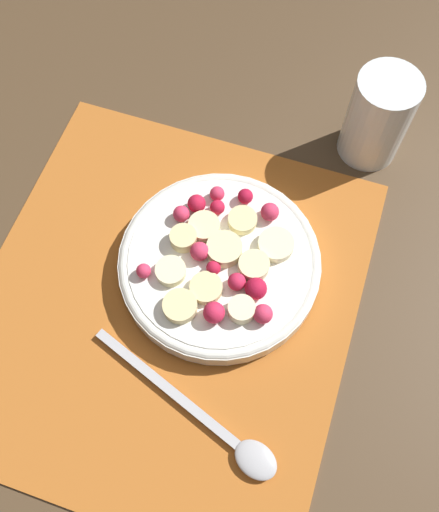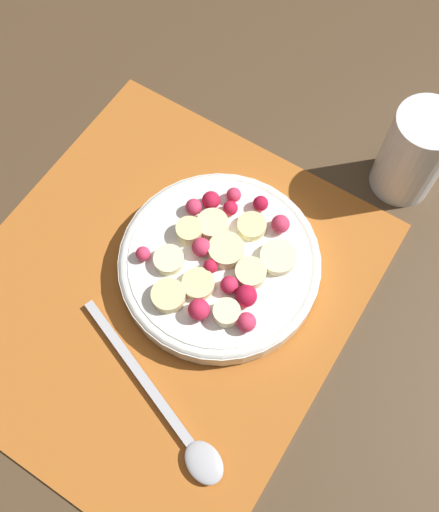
{
  "view_description": "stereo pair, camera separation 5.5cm",
  "coord_description": "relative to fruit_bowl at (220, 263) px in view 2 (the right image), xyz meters",
  "views": [
    {
      "loc": [
        -0.16,
        -0.11,
        0.54
      ],
      "look_at": [
        0.05,
        -0.04,
        0.04
      ],
      "focal_mm": 40.0,
      "sensor_mm": 36.0,
      "label": 1
    },
    {
      "loc": [
        -0.14,
        -0.16,
        0.54
      ],
      "look_at": [
        0.05,
        -0.04,
        0.04
      ],
      "focal_mm": 40.0,
      "sensor_mm": 36.0,
      "label": 2
    }
  ],
  "objects": [
    {
      "name": "drinking_glass",
      "position": [
        0.2,
        -0.11,
        0.03
      ],
      "size": [
        0.07,
        0.07,
        0.11
      ],
      "color": "white",
      "rests_on": "ground_plane"
    },
    {
      "name": "placemat",
      "position": [
        -0.05,
        0.04,
        -0.02
      ],
      "size": [
        0.41,
        0.37,
        0.01
      ],
      "color": "#B26023",
      "rests_on": "ground_plane"
    },
    {
      "name": "fruit_bowl",
      "position": [
        0.0,
        0.0,
        0.0
      ],
      "size": [
        0.2,
        0.2,
        0.05
      ],
      "color": "silver",
      "rests_on": "placemat"
    },
    {
      "name": "spoon",
      "position": [
        -0.15,
        -0.05,
        -0.01
      ],
      "size": [
        0.09,
        0.2,
        0.01
      ],
      "rotation": [
        0.0,
        0.0,
        4.37
      ],
      "color": "#B2B2B7",
      "rests_on": "placemat"
    },
    {
      "name": "ground_plane",
      "position": [
        -0.05,
        0.04,
        -0.02
      ],
      "size": [
        3.0,
        3.0,
        0.0
      ],
      "primitive_type": "plane",
      "color": "#4C3823"
    }
  ]
}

